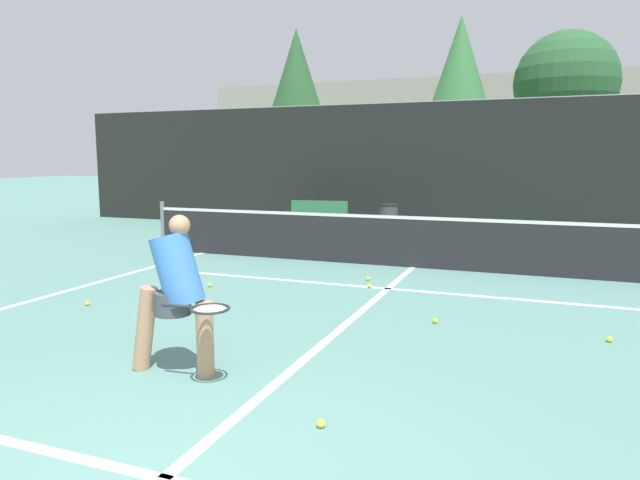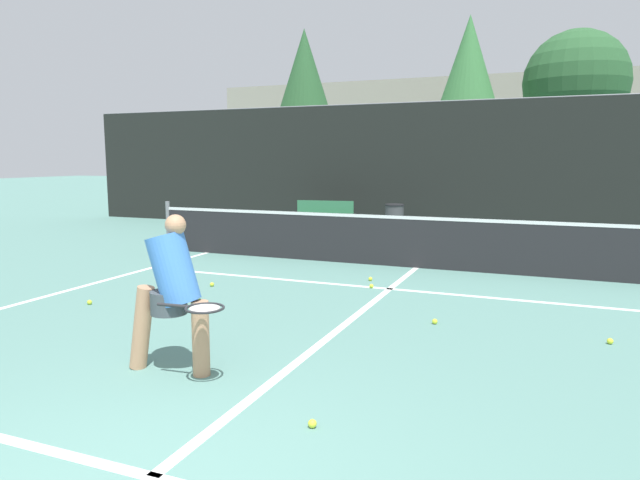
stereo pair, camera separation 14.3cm
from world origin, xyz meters
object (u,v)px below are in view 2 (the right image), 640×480
at_px(courtside_bench, 324,216).
at_px(parked_car, 580,203).
at_px(trash_bin, 394,220).
at_px(player_practicing, 172,289).

xyz_separation_m(courtside_bench, parked_car, (6.48, 5.18, 0.15)).
bearing_deg(courtside_bench, trash_bin, -8.89).
xyz_separation_m(player_practicing, courtside_bench, (-2.48, 10.00, -0.33)).
bearing_deg(trash_bin, player_practicing, -86.94).
bearing_deg(parked_car, courtside_bench, -141.35).
bearing_deg(player_practicing, parked_car, 69.82).
height_order(player_practicing, parked_car, player_practicing).
xyz_separation_m(player_practicing, parked_car, (4.00, 15.19, -0.18)).
distance_m(player_practicing, courtside_bench, 10.31).
xyz_separation_m(player_practicing, trash_bin, (-0.53, 9.99, -0.38)).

